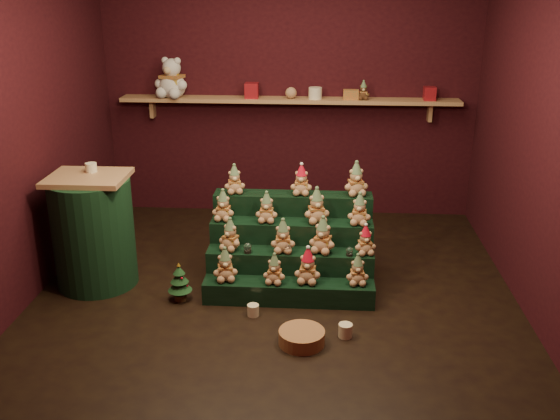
# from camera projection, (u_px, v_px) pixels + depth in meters

# --- Properties ---
(ground) EXTENTS (4.00, 4.00, 0.00)m
(ground) POSITION_uv_depth(u_px,v_px,m) (276.00, 291.00, 5.32)
(ground) COLOR black
(ground) RESTS_ON ground
(back_wall) EXTENTS (4.00, 0.10, 2.80)m
(back_wall) POSITION_uv_depth(u_px,v_px,m) (290.00, 88.00, 6.75)
(back_wall) COLOR black
(back_wall) RESTS_ON ground
(front_wall) EXTENTS (4.00, 0.10, 2.80)m
(front_wall) POSITION_uv_depth(u_px,v_px,m) (243.00, 228.00, 2.91)
(front_wall) COLOR black
(front_wall) RESTS_ON ground
(left_wall) EXTENTS (0.10, 4.00, 2.80)m
(left_wall) POSITION_uv_depth(u_px,v_px,m) (20.00, 126.00, 4.97)
(left_wall) COLOR black
(left_wall) RESTS_ON ground
(right_wall) EXTENTS (0.10, 4.00, 2.80)m
(right_wall) POSITION_uv_depth(u_px,v_px,m) (546.00, 134.00, 4.70)
(right_wall) COLOR black
(right_wall) RESTS_ON ground
(back_shelf) EXTENTS (3.60, 0.26, 0.24)m
(back_shelf) POSITION_uv_depth(u_px,v_px,m) (289.00, 101.00, 6.63)
(back_shelf) COLOR tan
(back_shelf) RESTS_ON ground
(riser_tier_front) EXTENTS (1.40, 0.22, 0.18)m
(riser_tier_front) POSITION_uv_depth(u_px,v_px,m) (289.00, 292.00, 5.11)
(riser_tier_front) COLOR black
(riser_tier_front) RESTS_ON ground
(riser_tier_midfront) EXTENTS (1.40, 0.22, 0.36)m
(riser_tier_midfront) POSITION_uv_depth(u_px,v_px,m) (290.00, 270.00, 5.29)
(riser_tier_midfront) COLOR black
(riser_tier_midfront) RESTS_ON ground
(riser_tier_midback) EXTENTS (1.40, 0.22, 0.54)m
(riser_tier_midback) POSITION_uv_depth(u_px,v_px,m) (291.00, 250.00, 5.46)
(riser_tier_midback) COLOR black
(riser_tier_midback) RESTS_ON ground
(riser_tier_back) EXTENTS (1.40, 0.22, 0.72)m
(riser_tier_back) POSITION_uv_depth(u_px,v_px,m) (293.00, 231.00, 5.64)
(riser_tier_back) COLOR black
(riser_tier_back) RESTS_ON ground
(teddy_0) EXTENTS (0.23, 0.22, 0.28)m
(teddy_0) POSITION_uv_depth(u_px,v_px,m) (225.00, 264.00, 5.07)
(teddy_0) COLOR tan
(teddy_0) RESTS_ON riser_tier_front
(teddy_1) EXTENTS (0.20, 0.19, 0.25)m
(teddy_1) POSITION_uv_depth(u_px,v_px,m) (274.00, 269.00, 5.03)
(teddy_1) COLOR tan
(teddy_1) RESTS_ON riser_tier_front
(teddy_2) EXTENTS (0.23, 0.21, 0.30)m
(teddy_2) POSITION_uv_depth(u_px,v_px,m) (308.00, 266.00, 5.03)
(teddy_2) COLOR tan
(teddy_2) RESTS_ON riser_tier_front
(teddy_3) EXTENTS (0.19, 0.18, 0.25)m
(teddy_3) POSITION_uv_depth(u_px,v_px,m) (357.00, 270.00, 5.01)
(teddy_3) COLOR tan
(teddy_3) RESTS_ON riser_tier_front
(teddy_4) EXTENTS (0.25, 0.24, 0.27)m
(teddy_4) POSITION_uv_depth(u_px,v_px,m) (230.00, 234.00, 5.21)
(teddy_4) COLOR tan
(teddy_4) RESTS_ON riser_tier_midfront
(teddy_5) EXTENTS (0.21, 0.19, 0.28)m
(teddy_5) POSITION_uv_depth(u_px,v_px,m) (283.00, 236.00, 5.17)
(teddy_5) COLOR tan
(teddy_5) RESTS_ON riser_tier_midfront
(teddy_6) EXTENTS (0.27, 0.26, 0.31)m
(teddy_6) POSITION_uv_depth(u_px,v_px,m) (323.00, 235.00, 5.15)
(teddy_6) COLOR tan
(teddy_6) RESTS_ON riser_tier_midfront
(teddy_7) EXTENTS (0.21, 0.20, 0.25)m
(teddy_7) POSITION_uv_depth(u_px,v_px,m) (365.00, 240.00, 5.13)
(teddy_7) COLOR tan
(teddy_7) RESTS_ON riser_tier_midfront
(teddy_8) EXTENTS (0.21, 0.19, 0.27)m
(teddy_8) POSITION_uv_depth(u_px,v_px,m) (223.00, 205.00, 5.36)
(teddy_8) COLOR tan
(teddy_8) RESTS_ON riser_tier_midback
(teddy_9) EXTENTS (0.19, 0.17, 0.26)m
(teddy_9) POSITION_uv_depth(u_px,v_px,m) (267.00, 207.00, 5.32)
(teddy_9) COLOR tan
(teddy_9) RESTS_ON riser_tier_midback
(teddy_10) EXTENTS (0.26, 0.24, 0.30)m
(teddy_10) POSITION_uv_depth(u_px,v_px,m) (317.00, 205.00, 5.30)
(teddy_10) COLOR tan
(teddy_10) RESTS_ON riser_tier_midback
(teddy_11) EXTENTS (0.22, 0.20, 0.27)m
(teddy_11) POSITION_uv_depth(u_px,v_px,m) (360.00, 209.00, 5.26)
(teddy_11) COLOR tan
(teddy_11) RESTS_ON riser_tier_midback
(teddy_12) EXTENTS (0.21, 0.20, 0.26)m
(teddy_12) POSITION_uv_depth(u_px,v_px,m) (234.00, 179.00, 5.49)
(teddy_12) COLOR tan
(teddy_12) RESTS_ON riser_tier_back
(teddy_13) EXTENTS (0.20, 0.18, 0.27)m
(teddy_13) POSITION_uv_depth(u_px,v_px,m) (301.00, 180.00, 5.45)
(teddy_13) COLOR tan
(teddy_13) RESTS_ON riser_tier_back
(teddy_14) EXTENTS (0.25, 0.23, 0.30)m
(teddy_14) POSITION_uv_depth(u_px,v_px,m) (356.00, 179.00, 5.43)
(teddy_14) COLOR tan
(teddy_14) RESTS_ON riser_tier_back
(snow_globe_a) EXTENTS (0.07, 0.07, 0.09)m
(snow_globe_a) POSITION_uv_depth(u_px,v_px,m) (248.00, 248.00, 5.17)
(snow_globe_a) COLOR black
(snow_globe_a) RESTS_ON riser_tier_midfront
(snow_globe_b) EXTENTS (0.07, 0.07, 0.09)m
(snow_globe_b) POSITION_uv_depth(u_px,v_px,m) (288.00, 249.00, 5.15)
(snow_globe_b) COLOR black
(snow_globe_b) RESTS_ON riser_tier_midfront
(snow_globe_c) EXTENTS (0.06, 0.06, 0.08)m
(snow_globe_c) POSITION_uv_depth(u_px,v_px,m) (349.00, 251.00, 5.12)
(snow_globe_c) COLOR black
(snow_globe_c) RESTS_ON riser_tier_midfront
(side_table) EXTENTS (0.68, 0.68, 0.98)m
(side_table) POSITION_uv_depth(u_px,v_px,m) (94.00, 231.00, 5.31)
(side_table) COLOR tan
(side_table) RESTS_ON ground
(table_ornament) EXTENTS (0.10, 0.10, 0.08)m
(table_ornament) POSITION_uv_depth(u_px,v_px,m) (91.00, 167.00, 5.22)
(table_ornament) COLOR beige
(table_ornament) RESTS_ON side_table
(mini_christmas_tree) EXTENTS (0.20, 0.20, 0.34)m
(mini_christmas_tree) POSITION_uv_depth(u_px,v_px,m) (180.00, 282.00, 5.12)
(mini_christmas_tree) COLOR #452F18
(mini_christmas_tree) RESTS_ON ground
(mug_left) EXTENTS (0.09, 0.09, 0.09)m
(mug_left) POSITION_uv_depth(u_px,v_px,m) (253.00, 310.00, 4.92)
(mug_left) COLOR beige
(mug_left) RESTS_ON ground
(mug_right) EXTENTS (0.10, 0.10, 0.10)m
(mug_right) POSITION_uv_depth(u_px,v_px,m) (345.00, 330.00, 4.62)
(mug_right) COLOR beige
(mug_right) RESTS_ON ground
(wicker_basket) EXTENTS (0.38, 0.38, 0.11)m
(wicker_basket) POSITION_uv_depth(u_px,v_px,m) (302.00, 337.00, 4.53)
(wicker_basket) COLOR #9E6B40
(wicker_basket) RESTS_ON ground
(white_bear) EXTENTS (0.46, 0.43, 0.53)m
(white_bear) POSITION_uv_depth(u_px,v_px,m) (172.00, 72.00, 6.57)
(white_bear) COLOR silver
(white_bear) RESTS_ON back_shelf
(brown_bear) EXTENTS (0.14, 0.13, 0.19)m
(brown_bear) POSITION_uv_depth(u_px,v_px,m) (363.00, 90.00, 6.50)
(brown_bear) COLOR #4B2D19
(brown_bear) RESTS_ON back_shelf
(gift_tin_red_a) EXTENTS (0.14, 0.14, 0.16)m
(gift_tin_red_a) POSITION_uv_depth(u_px,v_px,m) (252.00, 91.00, 6.59)
(gift_tin_red_a) COLOR #A51922
(gift_tin_red_a) RESTS_ON back_shelf
(gift_tin_cream) EXTENTS (0.14, 0.14, 0.12)m
(gift_tin_cream) POSITION_uv_depth(u_px,v_px,m) (315.00, 93.00, 6.56)
(gift_tin_cream) COLOR beige
(gift_tin_cream) RESTS_ON back_shelf
(gift_tin_red_b) EXTENTS (0.12, 0.12, 0.14)m
(gift_tin_red_b) POSITION_uv_depth(u_px,v_px,m) (430.00, 94.00, 6.48)
(gift_tin_red_b) COLOR #A51922
(gift_tin_red_b) RESTS_ON back_shelf
(shelf_plush_ball) EXTENTS (0.12, 0.12, 0.12)m
(shelf_plush_ball) POSITION_uv_depth(u_px,v_px,m) (291.00, 93.00, 6.57)
(shelf_plush_ball) COLOR tan
(shelf_plush_ball) RESTS_ON back_shelf
(scarf_gift_box) EXTENTS (0.16, 0.10, 0.10)m
(scarf_gift_box) POSITION_uv_depth(u_px,v_px,m) (351.00, 95.00, 6.53)
(scarf_gift_box) COLOR #EC5821
(scarf_gift_box) RESTS_ON back_shelf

